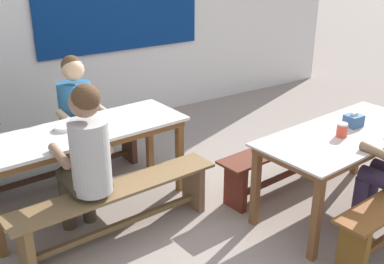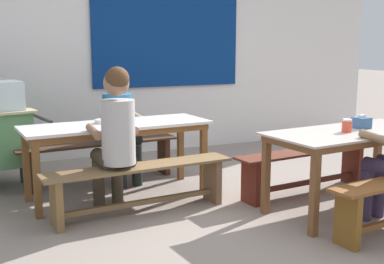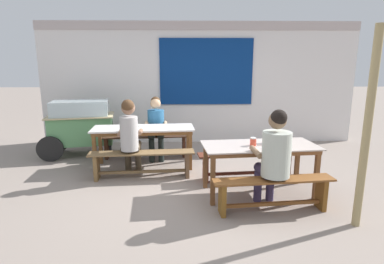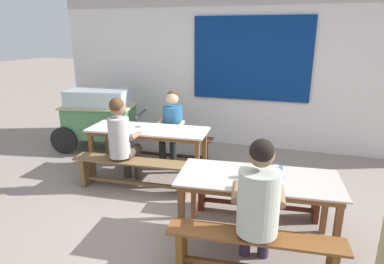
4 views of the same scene
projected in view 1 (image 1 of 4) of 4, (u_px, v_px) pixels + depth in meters
ground_plane at (248, 217)px, 4.05m from camera, size 40.00×40.00×0.00m
backdrop_wall at (105, 6)px, 5.66m from camera, size 7.37×0.23×2.80m
dining_table_far at (82, 138)px, 3.96m from camera, size 1.86×0.77×0.74m
dining_table_near at (345, 141)px, 3.90m from camera, size 1.69×0.88×0.74m
bench_far_back at (59, 154)px, 4.53m from camera, size 1.80×0.40×0.45m
bench_far_front at (118, 204)px, 3.67m from camera, size 1.75×0.42×0.45m
bench_near_back at (288, 157)px, 4.47m from camera, size 1.63×0.44×0.45m
person_left_back_turned at (86, 155)px, 3.45m from camera, size 0.41×0.56×1.32m
person_center_facing at (79, 111)px, 4.45m from camera, size 0.46×0.54×1.23m
tissue_box at (353, 120)px, 3.98m from camera, size 0.14×0.12×0.12m
condiment_jar at (342, 130)px, 3.77m from camera, size 0.09×0.09×0.12m
soup_bowl at (64, 128)px, 3.92m from camera, size 0.17×0.17×0.04m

